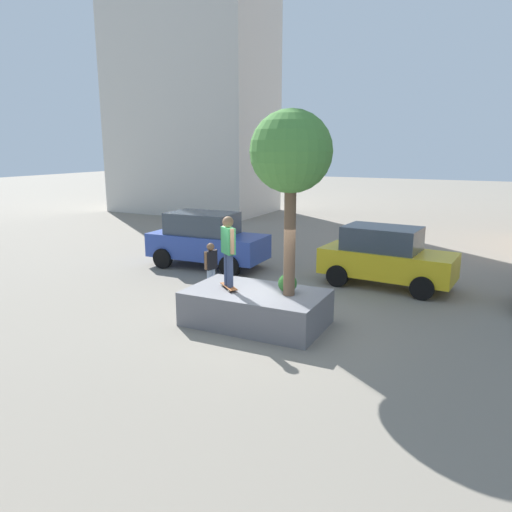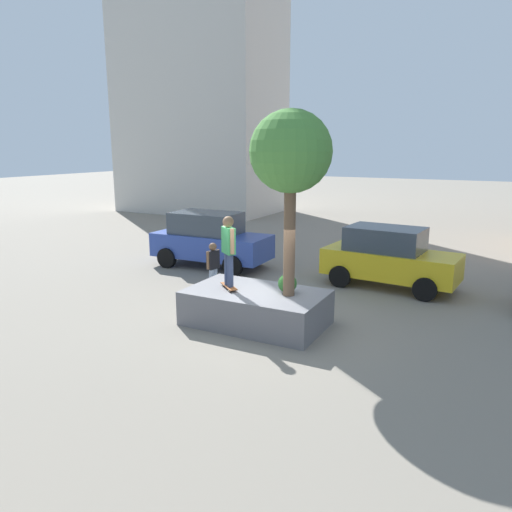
{
  "view_description": "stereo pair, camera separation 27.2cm",
  "coord_description": "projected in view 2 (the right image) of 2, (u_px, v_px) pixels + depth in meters",
  "views": [
    {
      "loc": [
        4.88,
        -10.57,
        4.4
      ],
      "look_at": [
        -0.27,
        -0.15,
        1.77
      ],
      "focal_mm": 33.96,
      "sensor_mm": 36.0,
      "label": 1
    },
    {
      "loc": [
        5.13,
        -10.45,
        4.4
      ],
      "look_at": [
        -0.27,
        -0.15,
        1.77
      ],
      "focal_mm": 33.96,
      "sensor_mm": 36.0,
      "label": 2
    }
  ],
  "objects": [
    {
      "name": "bystander_watching",
      "position": [
        213.0,
        264.0,
        14.83
      ],
      "size": [
        0.26,
        0.52,
        1.55
      ],
      "color": "#8C9EB7",
      "rests_on": "ground"
    },
    {
      "name": "ground_plane",
      "position": [
        268.0,
        324.0,
        12.32
      ],
      "size": [
        120.0,
        120.0,
        0.0
      ],
      "primitive_type": "plane",
      "color": "gray"
    },
    {
      "name": "sedan_parked",
      "position": [
        210.0,
        239.0,
        18.01
      ],
      "size": [
        4.41,
        2.13,
        2.03
      ],
      "color": "#2D479E",
      "rests_on": "ground"
    },
    {
      "name": "skateboarder",
      "position": [
        228.0,
        246.0,
        12.09
      ],
      "size": [
        0.5,
        0.45,
        1.79
      ],
      "color": "navy",
      "rests_on": "skateboard"
    },
    {
      "name": "plaza_tree",
      "position": [
        291.0,
        154.0,
        11.05
      ],
      "size": [
        1.91,
        1.91,
        4.38
      ],
      "color": "brown",
      "rests_on": "planter_ledge"
    },
    {
      "name": "planter_ledge",
      "position": [
        256.0,
        307.0,
        12.22
      ],
      "size": [
        3.45,
        2.05,
        0.87
      ],
      "primitive_type": "cube",
      "color": "slate",
      "rests_on": "ground"
    },
    {
      "name": "skateboard",
      "position": [
        229.0,
        286.0,
        12.32
      ],
      "size": [
        0.74,
        0.68,
        0.07
      ],
      "color": "brown",
      "rests_on": "planter_ledge"
    },
    {
      "name": "taxi_cab",
      "position": [
        389.0,
        257.0,
        15.36
      ],
      "size": [
        4.28,
        2.24,
        1.92
      ],
      "color": "gold",
      "rests_on": "ground"
    },
    {
      "name": "boxwood_shrub",
      "position": [
        287.0,
        283.0,
        11.94
      ],
      "size": [
        0.47,
        0.47,
        0.47
      ],
      "primitive_type": "sphere",
      "color": "#2D6628",
      "rests_on": "planter_ledge"
    }
  ]
}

